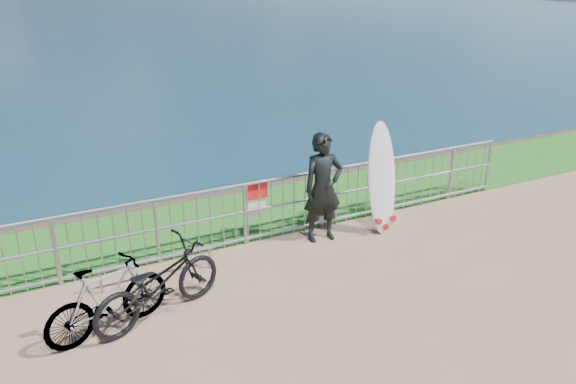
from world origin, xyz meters
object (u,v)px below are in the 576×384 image
surfboard (382,183)px  bicycle_far (107,298)px  bicycle_near (158,284)px  surfer (323,188)px

surfboard → bicycle_far: bearing=-169.0°
surfboard → bicycle_far: surfboard is taller
bicycle_near → bicycle_far: bicycle_near is taller
surfer → bicycle_far: 3.99m
surfboard → bicycle_near: size_ratio=1.02×
bicycle_near → bicycle_far: (-0.67, -0.05, -0.01)m
bicycle_near → bicycle_far: bearing=73.7°
bicycle_near → surfer: bearing=-92.1°
surfer → surfboard: (1.09, -0.17, -0.04)m
surfboard → bicycle_near: surfboard is taller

